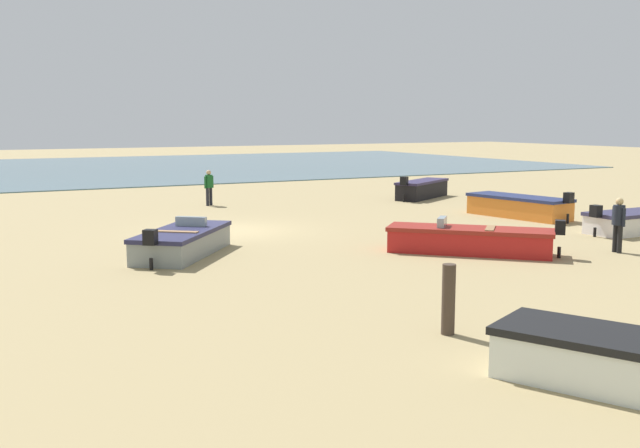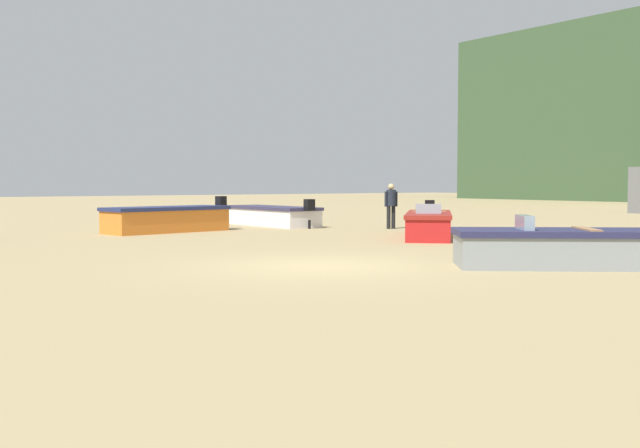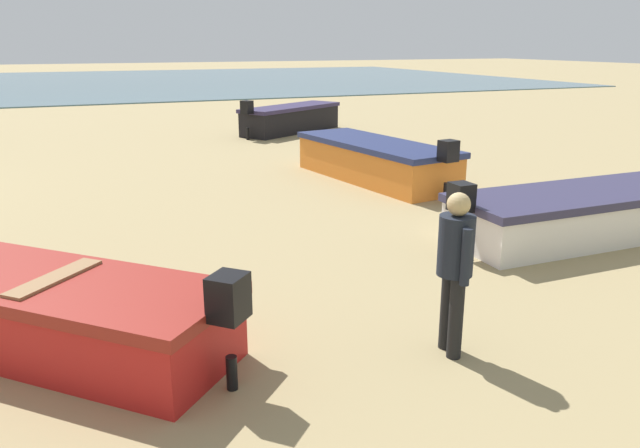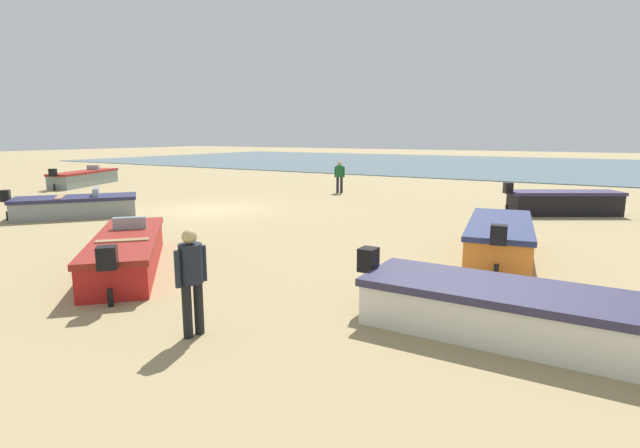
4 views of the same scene
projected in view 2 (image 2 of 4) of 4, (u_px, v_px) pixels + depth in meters
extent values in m
plane|color=tan|center=(319.00, 266.00, 15.26)|extent=(160.00, 160.00, 0.00)
cube|color=gray|center=(560.00, 251.00, 15.03)|extent=(3.70, 4.08, 0.62)
cube|color=#252548|center=(561.00, 233.00, 15.01)|extent=(3.82, 4.21, 0.12)
cube|color=#8C9EA8|center=(525.00, 222.00, 15.04)|extent=(0.84, 0.73, 0.28)
cube|color=#9B714A|center=(587.00, 230.00, 14.98)|extent=(1.17, 1.00, 0.08)
cube|color=red|center=(429.00, 227.00, 23.22)|extent=(4.18, 4.12, 0.63)
cube|color=maroon|center=(429.00, 214.00, 23.20)|extent=(4.30, 4.25, 0.12)
cube|color=black|center=(430.00, 206.00, 25.65)|extent=(0.42, 0.42, 0.40)
cylinder|color=black|center=(430.00, 227.00, 25.69)|extent=(0.14, 0.14, 0.32)
cube|color=#8C9EA8|center=(429.00, 209.00, 22.39)|extent=(0.66, 0.67, 0.28)
cube|color=#936C46|center=(429.00, 212.00, 23.77)|extent=(0.91, 0.92, 0.08)
cube|color=white|center=(272.00, 217.00, 29.56)|extent=(4.65, 1.46, 0.63)
cube|color=#302D4B|center=(272.00, 208.00, 29.54)|extent=(4.75, 1.55, 0.12)
cube|color=black|center=(309.00, 205.00, 27.52)|extent=(0.28, 0.32, 0.40)
cylinder|color=black|center=(309.00, 224.00, 27.55)|extent=(0.10, 0.10, 0.31)
cube|color=orange|center=(167.00, 221.00, 25.64)|extent=(2.05, 4.37, 0.74)
cube|color=navy|center=(167.00, 208.00, 25.62)|extent=(2.14, 4.48, 0.12)
cube|color=black|center=(221.00, 202.00, 27.22)|extent=(0.36, 0.33, 0.40)
cylinder|color=black|center=(221.00, 224.00, 27.26)|extent=(0.12, 0.12, 0.37)
cylinder|color=black|center=(389.00, 217.00, 27.48)|extent=(0.16, 0.16, 0.82)
cylinder|color=black|center=(393.00, 217.00, 27.56)|extent=(0.16, 0.16, 0.82)
cylinder|color=#1D222D|center=(391.00, 198.00, 27.48)|extent=(0.39, 0.39, 0.58)
cylinder|color=#1D222D|center=(386.00, 199.00, 27.39)|extent=(0.10, 0.10, 0.54)
cylinder|color=#1D222D|center=(396.00, 199.00, 27.58)|extent=(0.10, 0.10, 0.54)
sphere|color=tan|center=(391.00, 187.00, 27.46)|extent=(0.26, 0.26, 0.22)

